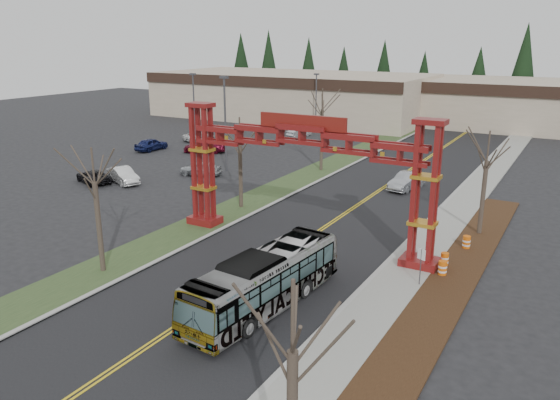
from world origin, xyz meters
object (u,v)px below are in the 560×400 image
Objects in this scene: transit_bus at (265,281)px; parked_car_far_b at (199,136)px; light_pole_far at (316,98)px; barrel_mid at (444,260)px; bare_tree_right_near at (293,353)px; parked_car_mid_a at (205,146)px; gateway_arch at (302,156)px; bare_tree_median_mid at (240,144)px; barrel_north at (466,243)px; light_pole_near at (225,117)px; bare_tree_right_far at (487,161)px; barrel_south at (442,269)px; parked_car_near_b at (123,175)px; parked_car_far_a at (299,132)px; parked_car_mid_b at (151,144)px; parked_car_near_c at (93,176)px; light_pole_mid at (194,103)px; bare_tree_median_far at (322,110)px; silver_sedan at (407,181)px; bare_tree_median_near at (95,183)px; parked_car_near_a at (201,169)px; retail_building_west at (293,95)px; retail_building_east at (551,105)px.

parked_car_far_b is at bearing 136.95° from transit_bus.
light_pole_far is 9.46× the size of barrel_mid.
parked_car_mid_a is at bearing 129.93° from bare_tree_right_near.
light_pole_far is at bearing 142.33° from parked_car_mid_a.
gateway_arch is 9.36m from bare_tree_median_mid.
light_pole_far is at bearing -99.91° from parked_car_far_b.
bare_tree_median_mid reaches higher than barrel_north.
barrel_mid is at bearing -28.26° from light_pole_near.
bare_tree_right_far is at bearing -49.07° from light_pole_far.
barrel_mid is at bearing 99.13° from barrel_south.
parked_car_near_b is 30.92m from parked_car_far_a.
light_pole_near is at bearing -83.36° from light_pole_far.
parked_car_mid_b reaches higher than parked_car_far_a.
parked_car_near_c is 34.42m from barrel_south.
barrel_north is at bearing -28.92° from light_pole_mid.
bare_tree_median_far is at bearing 139.29° from barrel_north.
silver_sedan is 37.69m from bare_tree_right_near.
barrel_mid is (33.82, -3.53, -0.19)m from parked_car_near_c.
bare_tree_median_near is at bearing -100.92° from silver_sedan.
parked_car_near_a is 42.03m from bare_tree_right_near.
bare_tree_median_near is 8.38× the size of barrel_mid.
silver_sedan is 26.53m from parked_car_mid_a.
bare_tree_median_near is at bearing 151.44° from bare_tree_right_near.
retail_building_west reaches higher than barrel_mid.
retail_building_east is at bearing -6.72° from parked_car_near_b.
gateway_arch is 4.10× the size of parked_car_far_b.
light_pole_near is (-8.39, 24.47, 0.18)m from bare_tree_median_near.
parked_car_near_a is at bearing -13.47° from parked_car_near_b.
light_pole_mid reaches higher than retail_building_west.
transit_bus is at bearing 85.62° from parked_car_near_c.
bare_tree_median_near is at bearing 144.61° from parked_car_far_b.
parked_car_near_a is at bearing -50.16° from light_pole_mid.
bare_tree_right_near is at bearing 133.41° from parked_car_far_a.
retail_building_west is 16.02m from light_pole_far.
light_pole_near is 10.89× the size of barrel_mid.
silver_sedan reaches higher than parked_car_far_a.
retail_building_west is 40.79m from retail_building_east.
light_pole_far is at bearing 124.39° from barrel_south.
transit_bus is 1.40× the size of bare_tree_right_near.
retail_building_east is 3.59× the size of transit_bus.
bare_tree_right_far is (18.00, 17.59, -0.17)m from bare_tree_median_near.
transit_bus is 11.34m from bare_tree_median_near.
bare_tree_median_near is (11.49, -46.35, 4.76)m from parked_car_far_a.
retail_building_east is 40.99× the size of barrel_north.
bare_tree_right_near is at bearing -61.47° from retail_building_west.
bare_tree_median_far is 9.07× the size of barrel_north.
parked_car_mid_a is at bearing -102.73° from light_pole_far.
barrel_north is (17.81, -15.32, -5.81)m from bare_tree_median_far.
barrel_north is at bearing 58.57° from parked_car_near_a.
bare_tree_median_near is 20.89m from barrel_mid.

